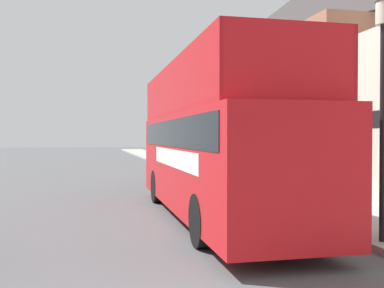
{
  "coord_description": "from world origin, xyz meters",
  "views": [
    {
      "loc": [
        -0.05,
        -3.31,
        2.27
      ],
      "look_at": [
        2.62,
        8.14,
        2.07
      ],
      "focal_mm": 42.0,
      "sensor_mm": 36.0,
      "label": 1
    }
  ],
  "objects_px": {
    "lamp_post_nearest": "(383,71)",
    "tour_bus": "(213,151)",
    "lamp_post_third": "(201,112)",
    "lamp_post_second": "(257,100)",
    "parked_car_ahead_of_bus": "(183,171)"
  },
  "relations": [
    {
      "from": "parked_car_ahead_of_bus",
      "to": "tour_bus",
      "type": "bearing_deg",
      "value": -94.0
    },
    {
      "from": "tour_bus",
      "to": "lamp_post_second",
      "type": "height_order",
      "value": "lamp_post_second"
    },
    {
      "from": "lamp_post_nearest",
      "to": "lamp_post_second",
      "type": "height_order",
      "value": "lamp_post_second"
    },
    {
      "from": "lamp_post_second",
      "to": "parked_car_ahead_of_bus",
      "type": "bearing_deg",
      "value": 112.0
    },
    {
      "from": "lamp_post_second",
      "to": "lamp_post_third",
      "type": "distance_m",
      "value": 7.8
    },
    {
      "from": "tour_bus",
      "to": "lamp_post_third",
      "type": "bearing_deg",
      "value": 77.87
    },
    {
      "from": "tour_bus",
      "to": "parked_car_ahead_of_bus",
      "type": "relative_size",
      "value": 2.39
    },
    {
      "from": "lamp_post_nearest",
      "to": "tour_bus",
      "type": "bearing_deg",
      "value": 120.32
    },
    {
      "from": "lamp_post_nearest",
      "to": "lamp_post_third",
      "type": "relative_size",
      "value": 1.0
    },
    {
      "from": "tour_bus",
      "to": "parked_car_ahead_of_bus",
      "type": "distance_m",
      "value": 8.4
    },
    {
      "from": "lamp_post_third",
      "to": "lamp_post_second",
      "type": "bearing_deg",
      "value": -88.93
    },
    {
      "from": "tour_bus",
      "to": "lamp_post_third",
      "type": "relative_size",
      "value": 2.12
    },
    {
      "from": "parked_car_ahead_of_bus",
      "to": "lamp_post_second",
      "type": "bearing_deg",
      "value": -65.83
    },
    {
      "from": "lamp_post_third",
      "to": "lamp_post_nearest",
      "type": "bearing_deg",
      "value": -90.72
    },
    {
      "from": "tour_bus",
      "to": "lamp_post_third",
      "type": "xyz_separation_m",
      "value": [
        2.6,
        11.49,
        1.72
      ]
    }
  ]
}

